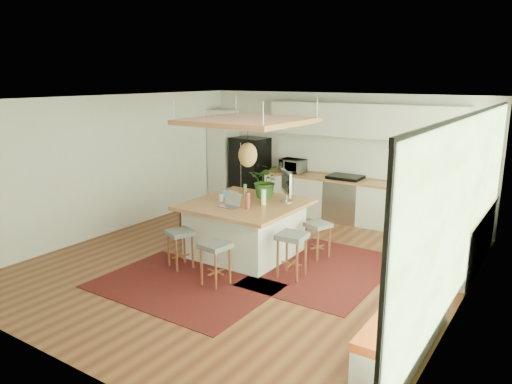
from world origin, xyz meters
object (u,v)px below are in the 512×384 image
Objects in this scene: stool_right_front at (292,255)px; monitor at (286,187)px; stool_right_back at (318,238)px; island_plant at (266,184)px; stool_near_left at (180,247)px; fridge at (250,167)px; island at (245,229)px; microwave at (293,164)px; laptop at (229,200)px; stool_left_side at (191,221)px; stool_near_right at (216,263)px.

monitor is at bearing 125.16° from stool_right_front.
monitor is at bearing -171.63° from stool_right_back.
monitor is at bearing -5.65° from island_plant.
fridge is at bearing 108.57° from stool_near_left.
island is 3.00m from microwave.
microwave is at bearing 119.32° from stool_right_front.
microwave is at bearing 104.93° from laptop.
stool_right_front is 1.13× the size of island_plant.
stool_right_front is 1.19× the size of monitor.
stool_right_front is 1.64m from island_plant.
stool_left_side is at bearing -169.80° from stool_right_back.
microwave reaches higher than island.
stool_near_left is (1.33, -3.95, -0.57)m from fridge.
stool_left_side is (0.52, -2.75, -0.57)m from fridge.
monitor is 0.45m from island_plant.
stool_near_right is 1.05× the size of stool_right_back.
stool_near_right is at bearing -13.63° from stool_near_left.
stool_right_back is 0.94× the size of stool_left_side.
microwave is (-1.05, 4.17, 0.75)m from stool_near_right.
stool_near_left is (-0.52, -1.10, -0.11)m from island.
laptop is at bearing 114.96° from stool_near_right.
fridge is 1.18m from microwave.
stool_right_front is 3.84m from microwave.
stool_left_side is 1.52m from laptop.
island_plant reaches higher than stool_right_front.
stool_left_side reaches higher than stool_right_back.
stool_right_front is 2.55m from stool_left_side.
island is 1.38m from stool_near_right.
stool_right_back is at bearing 2.35° from island_plant.
stool_near_left is at bearing -158.54° from stool_right_front.
laptop is at bearing -100.48° from island_plant.
stool_left_side is 2.93m from microwave.
stool_near_right is at bearing -81.43° from island_plant.
stool_right_front is at bearing -12.03° from stool_left_side.
laptop is at bearing -74.73° from microwave.
stool_near_right is (0.38, -1.32, -0.11)m from island.
stool_right_front is at bearing -87.70° from stool_right_back.
monitor is at bearing 84.49° from stool_near_right.
island is 2.94× the size of island_plant.
island_plant reaches higher than stool_left_side.
laptop is 0.64× the size of microwave.
microwave is at bearing 76.71° from stool_left_side.
stool_near_right is 1.90× the size of laptop.
fridge is at bearing 132.55° from stool_right_front.
stool_near_left is 1.10m from laptop.
laptop is (-1.23, 0.05, 0.70)m from stool_right_front.
stool_right_back is (1.65, 1.64, 0.00)m from stool_near_left.
fridge is 2.74× the size of monitor.
stool_near_right reaches higher than stool_right_back.
island is at bearing 159.52° from stool_right_front.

